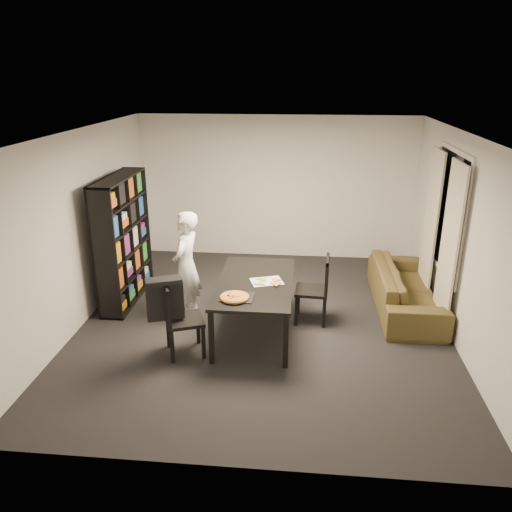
# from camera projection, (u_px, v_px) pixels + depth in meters

# --- Properties ---
(room) EXTENTS (5.01, 5.51, 2.61)m
(room) POSITION_uv_depth(u_px,v_px,m) (264.00, 234.00, 6.55)
(room) COLOR black
(room) RESTS_ON ground
(window_pane) EXTENTS (0.02, 1.40, 1.60)m
(window_pane) POSITION_uv_depth(u_px,v_px,m) (449.00, 212.00, 6.81)
(window_pane) COLOR black
(window_pane) RESTS_ON room
(window_frame) EXTENTS (0.03, 1.52, 1.72)m
(window_frame) POSITION_uv_depth(u_px,v_px,m) (448.00, 212.00, 6.81)
(window_frame) COLOR white
(window_frame) RESTS_ON room
(curtain_left) EXTENTS (0.03, 0.70, 2.25)m
(curtain_left) POSITION_uv_depth(u_px,v_px,m) (449.00, 249.00, 6.46)
(curtain_left) COLOR beige
(curtain_left) RESTS_ON room
(curtain_right) EXTENTS (0.03, 0.70, 2.25)m
(curtain_right) POSITION_uv_depth(u_px,v_px,m) (430.00, 225.00, 7.43)
(curtain_right) COLOR beige
(curtain_right) RESTS_ON room
(bookshelf) EXTENTS (0.35, 1.50, 1.90)m
(bookshelf) POSITION_uv_depth(u_px,v_px,m) (123.00, 240.00, 7.42)
(bookshelf) COLOR black
(bookshelf) RESTS_ON room
(dining_table) EXTENTS (0.98, 1.77, 0.74)m
(dining_table) POSITION_uv_depth(u_px,v_px,m) (255.00, 286.00, 6.53)
(dining_table) COLOR black
(dining_table) RESTS_ON room
(chair_left) EXTENTS (0.57, 0.57, 0.95)m
(chair_left) POSITION_uv_depth(u_px,v_px,m) (177.00, 314.00, 6.04)
(chair_left) COLOR black
(chair_left) RESTS_ON room
(chair_right) EXTENTS (0.47, 0.47, 0.96)m
(chair_right) POSITION_uv_depth(u_px,v_px,m) (318.00, 285.00, 6.86)
(chair_right) COLOR black
(chair_right) RESTS_ON room
(draped_jacket) EXTENTS (0.46, 0.33, 0.53)m
(draped_jacket) POSITION_uv_depth(u_px,v_px,m) (165.00, 297.00, 5.92)
(draped_jacket) COLOR black
(draped_jacket) RESTS_ON chair_left
(person) EXTENTS (0.45, 0.62, 1.55)m
(person) POSITION_uv_depth(u_px,v_px,m) (186.00, 266.00, 6.90)
(person) COLOR white
(person) RESTS_ON room
(baking_tray) EXTENTS (0.42, 0.34, 0.01)m
(baking_tray) POSITION_uv_depth(u_px,v_px,m) (237.00, 297.00, 6.04)
(baking_tray) COLOR black
(baking_tray) RESTS_ON dining_table
(pepperoni_pizza) EXTENTS (0.35, 0.35, 0.03)m
(pepperoni_pizza) POSITION_uv_depth(u_px,v_px,m) (235.00, 297.00, 5.99)
(pepperoni_pizza) COLOR olive
(pepperoni_pizza) RESTS_ON dining_table
(kitchen_towel) EXTENTS (0.47, 0.41, 0.01)m
(kitchen_towel) POSITION_uv_depth(u_px,v_px,m) (267.00, 281.00, 6.49)
(kitchen_towel) COLOR white
(kitchen_towel) RESTS_ON dining_table
(pizza_slices) EXTENTS (0.45, 0.41, 0.01)m
(pizza_slices) POSITION_uv_depth(u_px,v_px,m) (269.00, 282.00, 6.46)
(pizza_slices) COLOR gold
(pizza_slices) RESTS_ON dining_table
(sofa) EXTENTS (0.84, 2.14, 0.62)m
(sofa) POSITION_uv_depth(u_px,v_px,m) (405.00, 288.00, 7.32)
(sofa) COLOR #3C3618
(sofa) RESTS_ON room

